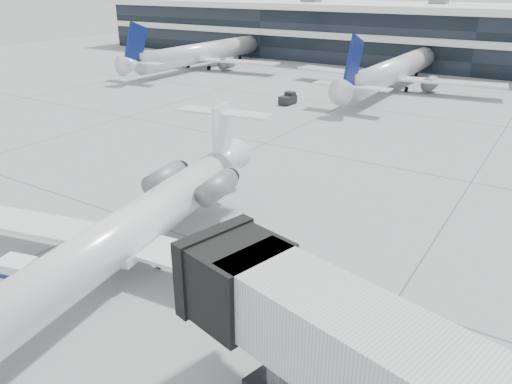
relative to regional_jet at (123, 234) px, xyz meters
The scene contains 8 objects.
ground 6.92m from the regional_jet, 52.20° to the left, with size 220.00×220.00×0.00m, color gray.
terminal 87.25m from the regional_jet, 87.39° to the left, with size 170.00×22.00×10.00m, color black.
bg_jet_left 72.83m from the regional_jet, 124.31° to the left, with size 32.00×40.00×9.60m, color silver, non-canonical shape.
bg_jet_center 60.31m from the regional_jet, 93.83° to the left, with size 32.00×40.00×9.60m, color silver, non-canonical shape.
regional_jet is the anchor object (origin of this frame).
cargo_uld 5.85m from the regional_jet, 130.08° to the right, with size 2.41×2.01×1.71m.
traffic_cone 15.80m from the regional_jet, 108.73° to the left, with size 0.44×0.44×0.55m.
far_tug 43.66m from the regional_jet, 106.82° to the left, with size 1.67×2.61×1.59m.
Camera 1 is at (15.46, -21.90, 15.42)m, focal length 35.00 mm.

